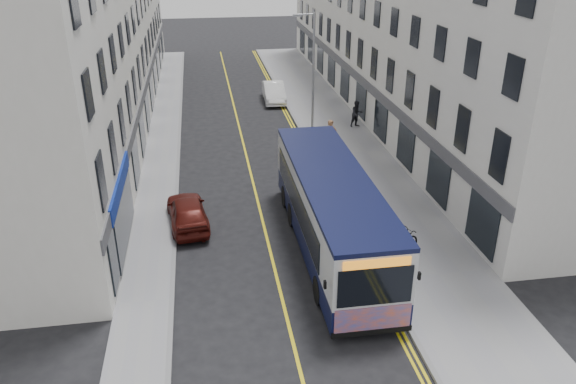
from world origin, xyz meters
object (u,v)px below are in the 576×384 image
object	(u,v)px
pedestrian_near	(331,136)
car_maroon	(188,211)
city_bus	(332,210)
bicycle	(399,244)
car_white	(274,92)
pedestrian_far	(357,114)
streetlamp	(312,76)

from	to	relation	value
pedestrian_near	car_maroon	bearing A→B (deg)	-141.92
city_bus	bicycle	bearing A→B (deg)	-22.25
car_white	car_maroon	size ratio (longest dim) A/B	1.07
pedestrian_far	car_maroon	distance (m)	16.52
streetlamp	car_white	xyz separation A→B (m)	(-0.97, 9.93, -3.65)
city_bus	pedestrian_near	bearing A→B (deg)	77.04
city_bus	pedestrian_near	distance (m)	11.27
streetlamp	bicycle	world-z (taller)	streetlamp
city_bus	car_white	world-z (taller)	city_bus
car_maroon	bicycle	bearing A→B (deg)	147.16
city_bus	car_maroon	size ratio (longest dim) A/B	2.87
bicycle	streetlamp	bearing A→B (deg)	-20.71
pedestrian_far	pedestrian_near	bearing A→B (deg)	-141.38
streetlamp	city_bus	size ratio (longest dim) A/B	0.67
city_bus	car_white	xyz separation A→B (m)	(0.67, 22.51, -1.16)
pedestrian_far	car_white	bearing A→B (deg)	104.26
city_bus	pedestrian_far	bearing A→B (deg)	70.78
car_maroon	city_bus	bearing A→B (deg)	145.52
pedestrian_near	bicycle	bearing A→B (deg)	-94.32
pedestrian_far	car_maroon	xyz separation A→B (m)	(-11.24, -12.11, -0.31)
streetlamp	pedestrian_near	bearing A→B (deg)	-61.38
streetlamp	pedestrian_near	size ratio (longest dim) A/B	4.10
pedestrian_far	car_maroon	bearing A→B (deg)	-151.12
bicycle	pedestrian_far	xyz separation A→B (m)	(2.70, 16.30, 0.35)
pedestrian_far	car_white	world-z (taller)	pedestrian_far
pedestrian_near	pedestrian_far	world-z (taller)	pedestrian_near
pedestrian_near	car_white	distance (m)	11.70
pedestrian_near	car_maroon	size ratio (longest dim) A/B	0.47
city_bus	car_white	size ratio (longest dim) A/B	2.68
bicycle	car_maroon	world-z (taller)	car_maroon
bicycle	car_white	xyz separation A→B (m)	(-1.94, 23.58, 0.07)
car_white	car_maroon	bearing A→B (deg)	-106.75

